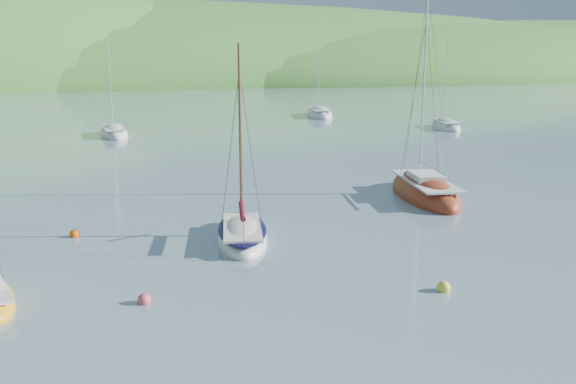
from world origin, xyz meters
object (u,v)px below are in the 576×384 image
object	(u,v)px
sloop_red	(425,193)
distant_sloop_a	(114,134)
distant_sloop_d	(446,127)
daysailer_white	(242,235)
distant_sloop_b	(319,115)

from	to	relation	value
sloop_red	distant_sloop_a	size ratio (longest dim) A/B	1.21
sloop_red	distant_sloop_d	world-z (taller)	sloop_red
daysailer_white	distant_sloop_a	distance (m)	38.72
distant_sloop_b	sloop_red	bearing A→B (deg)	-91.27
sloop_red	distant_sloop_b	world-z (taller)	sloop_red
daysailer_white	sloop_red	world-z (taller)	sloop_red
sloop_red	distant_sloop_d	distance (m)	34.40
daysailer_white	distant_sloop_b	size ratio (longest dim) A/B	0.76
distant_sloop_b	distant_sloop_a	bearing A→B (deg)	-144.72
distant_sloop_a	daysailer_white	bearing A→B (deg)	-87.13
daysailer_white	distant_sloop_d	size ratio (longest dim) A/B	0.94
daysailer_white	distant_sloop_a	xyz separation A→B (m)	(-2.63, 38.63, -0.03)
distant_sloop_b	distant_sloop_d	size ratio (longest dim) A/B	1.24
daysailer_white	sloop_red	distance (m)	13.18
distant_sloop_b	distant_sloop_d	world-z (taller)	distant_sloop_b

